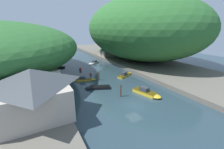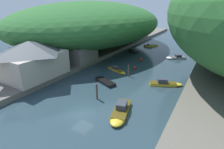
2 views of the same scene
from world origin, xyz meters
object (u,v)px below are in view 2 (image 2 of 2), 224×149
object	(u,v)px
boat_far_right_bank	(120,112)
person_on_quay	(77,59)
waterfront_building	(31,58)
boat_moored_right	(104,81)
channel_buoy_near	(141,59)
boathouse_shed	(79,50)
boat_cabin_cruiser	(176,57)
boat_navy_launch	(132,51)
boat_small_dinghy	(152,45)
channel_buoy_far	(135,68)
boat_yellow_tender	(166,83)
right_bank_cottage	(218,46)
boat_near_quay	(117,70)

from	to	relation	value
boat_far_right_bank	person_on_quay	bearing A→B (deg)	-49.28
waterfront_building	boat_moored_right	size ratio (longest dim) A/B	2.00
waterfront_building	channel_buoy_near	bearing A→B (deg)	58.98
boathouse_shed	boat_cabin_cruiser	size ratio (longest dim) A/B	1.39
person_on_quay	boat_moored_right	bearing A→B (deg)	-130.41
channel_buoy_near	waterfront_building	bearing A→B (deg)	-121.02
channel_buoy_near	person_on_quay	size ratio (longest dim) A/B	0.71
boat_moored_right	boat_navy_launch	distance (m)	24.80
boat_small_dinghy	boat_navy_launch	bearing A→B (deg)	-58.36
boathouse_shed	channel_buoy_far	distance (m)	14.42
waterfront_building	person_on_quay	world-z (taller)	waterfront_building
boat_cabin_cruiser	channel_buoy_far	size ratio (longest dim) A/B	5.98
boat_yellow_tender	boat_far_right_bank	world-z (taller)	boat_far_right_bank
boat_yellow_tender	boat_navy_launch	size ratio (longest dim) A/B	1.21
boat_yellow_tender	channel_buoy_near	size ratio (longest dim) A/B	5.10
boat_small_dinghy	boat_moored_right	bearing A→B (deg)	-40.56
boat_far_right_bank	boat_navy_launch	xyz separation A→B (m)	(-13.12, 32.15, -0.23)
boat_navy_launch	channel_buoy_near	distance (m)	9.88
right_bank_cottage	boat_cabin_cruiser	bearing A→B (deg)	-140.87
boat_cabin_cruiser	boat_near_quay	size ratio (longest dim) A/B	0.99
right_bank_cottage	channel_buoy_far	bearing A→B (deg)	-126.61
boat_yellow_tender	boat_cabin_cruiser	xyz separation A→B (m)	(-2.30, 18.96, -0.04)
boat_far_right_bank	channel_buoy_far	world-z (taller)	boat_far_right_bank
waterfront_building	channel_buoy_near	distance (m)	26.92
boathouse_shed	boat_far_right_bank	bearing A→B (deg)	-35.73
right_bank_cottage	person_on_quay	bearing A→B (deg)	-136.67
right_bank_cottage	boat_far_right_bank	distance (m)	41.06
boathouse_shed	boat_navy_launch	size ratio (longest dim) A/B	1.52
person_on_quay	boathouse_shed	bearing A→B (deg)	2.58
boat_navy_launch	person_on_quay	xyz separation A→B (m)	(-5.50, -19.79, 1.78)
waterfront_building	right_bank_cottage	size ratio (longest dim) A/B	1.43
waterfront_building	boat_navy_launch	size ratio (longest dim) A/B	2.33
boat_near_quay	boat_navy_launch	size ratio (longest dim) A/B	1.11
right_bank_cottage	boat_cabin_cruiser	world-z (taller)	right_bank_cottage
boat_small_dinghy	person_on_quay	world-z (taller)	person_on_quay
boat_cabin_cruiser	channel_buoy_near	size ratio (longest dim) A/B	4.62
right_bank_cottage	boat_far_right_bank	bearing A→B (deg)	-104.58
boat_cabin_cruiser	person_on_quay	xyz separation A→B (m)	(-19.21, -19.38, 1.66)
waterfront_building	person_on_quay	distance (m)	11.16
boathouse_shed	person_on_quay	world-z (taller)	boathouse_shed
right_bank_cottage	boat_far_right_bank	xyz separation A→B (m)	(-10.31, -39.66, -2.62)
right_bank_cottage	boat_moored_right	world-z (taller)	right_bank_cottage
boathouse_shed	boat_yellow_tender	size ratio (longest dim) A/B	1.26
waterfront_building	channel_buoy_far	distance (m)	22.41
boat_navy_launch	channel_buoy_near	size ratio (longest dim) A/B	4.21
right_bank_cottage	boat_near_quay	bearing A→B (deg)	-126.98
right_bank_cottage	boat_small_dinghy	bearing A→B (deg)	170.32
right_bank_cottage	boat_cabin_cruiser	xyz separation A→B (m)	(-9.73, -7.91, -2.74)
boathouse_shed	channel_buoy_near	xyz separation A→B (m)	(12.23, 10.71, -3.42)
channel_buoy_near	boat_yellow_tender	bearing A→B (deg)	-50.06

